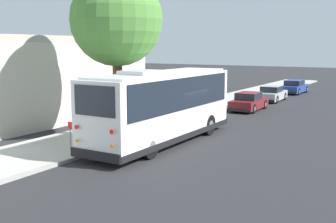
{
  "coord_description": "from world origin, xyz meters",
  "views": [
    {
      "loc": [
        -18.11,
        -10.4,
        4.64
      ],
      "look_at": [
        0.32,
        0.74,
        1.3
      ],
      "focal_mm": 45.0,
      "sensor_mm": 36.0,
      "label": 1
    }
  ],
  "objects_px": {
    "parked_sedan_blue": "(294,87)",
    "sign_post_far": "(93,136)",
    "street_tree": "(118,14)",
    "shuttle_bus": "(163,103)",
    "parked_sedan_maroon": "(249,102)",
    "parked_sedan_silver": "(272,94)",
    "sign_post_near": "(70,138)"
  },
  "relations": [
    {
      "from": "street_tree",
      "to": "sign_post_near",
      "type": "height_order",
      "value": "street_tree"
    },
    {
      "from": "shuttle_bus",
      "to": "parked_sedan_maroon",
      "type": "bearing_deg",
      "value": 1.02
    },
    {
      "from": "street_tree",
      "to": "shuttle_bus",
      "type": "bearing_deg",
      "value": -81.82
    },
    {
      "from": "parked_sedan_maroon",
      "to": "shuttle_bus",
      "type": "bearing_deg",
      "value": 179.38
    },
    {
      "from": "shuttle_bus",
      "to": "street_tree",
      "type": "bearing_deg",
      "value": 98.33
    },
    {
      "from": "shuttle_bus",
      "to": "sign_post_far",
      "type": "xyz_separation_m",
      "value": [
        -3.1,
        1.72,
        -1.23
      ]
    },
    {
      "from": "sign_post_far",
      "to": "sign_post_near",
      "type": "bearing_deg",
      "value": 180.0
    },
    {
      "from": "parked_sedan_maroon",
      "to": "sign_post_far",
      "type": "xyz_separation_m",
      "value": [
        -15.35,
        1.53,
        0.09
      ]
    },
    {
      "from": "shuttle_bus",
      "to": "parked_sedan_silver",
      "type": "height_order",
      "value": "shuttle_bus"
    },
    {
      "from": "shuttle_bus",
      "to": "parked_sedan_silver",
      "type": "xyz_separation_m",
      "value": [
        18.28,
        0.38,
        -1.33
      ]
    },
    {
      "from": "parked_sedan_maroon",
      "to": "parked_sedan_blue",
      "type": "bearing_deg",
      "value": -1.02
    },
    {
      "from": "sign_post_far",
      "to": "parked_sedan_silver",
      "type": "bearing_deg",
      "value": -3.59
    },
    {
      "from": "sign_post_far",
      "to": "parked_sedan_maroon",
      "type": "bearing_deg",
      "value": -5.7
    },
    {
      "from": "shuttle_bus",
      "to": "sign_post_near",
      "type": "bearing_deg",
      "value": 159.1
    },
    {
      "from": "parked_sedan_silver",
      "to": "street_tree",
      "type": "distance_m",
      "value": 19.53
    },
    {
      "from": "sign_post_near",
      "to": "sign_post_far",
      "type": "distance_m",
      "value": 1.38
    },
    {
      "from": "parked_sedan_silver",
      "to": "sign_post_near",
      "type": "xyz_separation_m",
      "value": [
        -22.74,
        1.34,
        0.27
      ]
    },
    {
      "from": "parked_sedan_maroon",
      "to": "sign_post_near",
      "type": "relative_size",
      "value": 3.01
    },
    {
      "from": "shuttle_bus",
      "to": "parked_sedan_blue",
      "type": "relative_size",
      "value": 2.18
    },
    {
      "from": "parked_sedan_silver",
      "to": "sign_post_near",
      "type": "bearing_deg",
      "value": 174.92
    },
    {
      "from": "sign_post_near",
      "to": "sign_post_far",
      "type": "bearing_deg",
      "value": 0.0
    },
    {
      "from": "parked_sedan_maroon",
      "to": "street_tree",
      "type": "relative_size",
      "value": 0.49
    },
    {
      "from": "shuttle_bus",
      "to": "sign_post_near",
      "type": "height_order",
      "value": "shuttle_bus"
    },
    {
      "from": "parked_sedan_maroon",
      "to": "parked_sedan_blue",
      "type": "distance_m",
      "value": 13.11
    },
    {
      "from": "parked_sedan_blue",
      "to": "sign_post_far",
      "type": "distance_m",
      "value": 28.49
    },
    {
      "from": "parked_sedan_blue",
      "to": "sign_post_far",
      "type": "height_order",
      "value": "parked_sedan_blue"
    },
    {
      "from": "shuttle_bus",
      "to": "sign_post_near",
      "type": "relative_size",
      "value": 7.04
    },
    {
      "from": "shuttle_bus",
      "to": "parked_sedan_maroon",
      "type": "relative_size",
      "value": 2.34
    },
    {
      "from": "shuttle_bus",
      "to": "parked_sedan_silver",
      "type": "bearing_deg",
      "value": 1.33
    },
    {
      "from": "parked_sedan_maroon",
      "to": "parked_sedan_blue",
      "type": "relative_size",
      "value": 0.93
    },
    {
      "from": "street_tree",
      "to": "parked_sedan_silver",
      "type": "bearing_deg",
      "value": -6.0
    },
    {
      "from": "parked_sedan_silver",
      "to": "parked_sedan_blue",
      "type": "height_order",
      "value": "parked_sedan_blue"
    }
  ]
}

